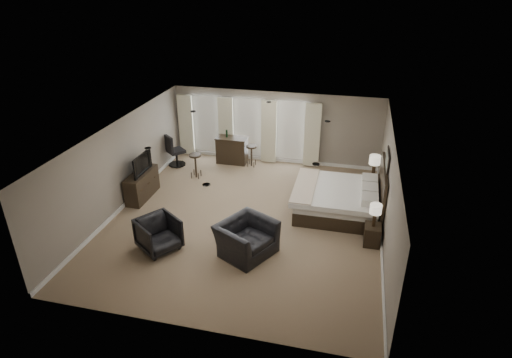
% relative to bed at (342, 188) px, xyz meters
% --- Properties ---
extents(room, '(7.60, 8.60, 2.64)m').
position_rel_bed_xyz_m(room, '(-2.58, -1.02, 0.53)').
color(room, '#816B52').
rests_on(room, ground).
extents(window_bay, '(5.25, 0.20, 2.30)m').
position_rel_bed_xyz_m(window_bay, '(-3.58, 3.09, 0.43)').
color(window_bay, silver).
rests_on(window_bay, room).
extents(bed, '(2.43, 2.32, 1.55)m').
position_rel_bed_xyz_m(bed, '(0.00, 0.00, 0.00)').
color(bed, silver).
rests_on(bed, ground).
extents(nightstand_near, '(0.41, 0.50, 0.54)m').
position_rel_bed_xyz_m(nightstand_near, '(0.89, -1.45, -0.50)').
color(nightstand_near, black).
rests_on(nightstand_near, ground).
extents(nightstand_far, '(0.43, 0.52, 0.57)m').
position_rel_bed_xyz_m(nightstand_far, '(0.89, 1.45, -0.49)').
color(nightstand_far, black).
rests_on(nightstand_far, ground).
extents(lamp_near, '(0.30, 0.30, 0.62)m').
position_rel_bed_xyz_m(lamp_near, '(0.89, -1.45, 0.08)').
color(lamp_near, beige).
rests_on(lamp_near, nightstand_near).
extents(lamp_far, '(0.34, 0.34, 0.71)m').
position_rel_bed_xyz_m(lamp_far, '(0.89, 1.45, 0.15)').
color(lamp_far, beige).
rests_on(lamp_far, nightstand_far).
extents(wall_art, '(0.04, 0.96, 0.56)m').
position_rel_bed_xyz_m(wall_art, '(1.12, 0.00, 0.98)').
color(wall_art, slate).
rests_on(wall_art, room).
extents(dresser, '(0.47, 1.45, 0.84)m').
position_rel_bed_xyz_m(dresser, '(-6.03, -0.50, -0.35)').
color(dresser, black).
rests_on(dresser, ground).
extents(tv, '(0.62, 1.08, 0.14)m').
position_rel_bed_xyz_m(tv, '(-6.03, -0.50, 0.14)').
color(tv, black).
rests_on(tv, dresser).
extents(armchair_near, '(1.38, 1.57, 1.15)m').
position_rel_bed_xyz_m(armchair_near, '(-2.16, -2.58, -0.20)').
color(armchair_near, black).
rests_on(armchair_near, ground).
extents(armchair_far, '(1.24, 1.25, 0.95)m').
position_rel_bed_xyz_m(armchair_far, '(-4.35, -2.92, -0.30)').
color(armchair_far, black).
rests_on(armchair_far, ground).
extents(bar_counter, '(1.13, 0.59, 0.98)m').
position_rel_bed_xyz_m(bar_counter, '(-4.07, 2.71, -0.28)').
color(bar_counter, black).
rests_on(bar_counter, ground).
extents(bar_stool_left, '(0.44, 0.44, 0.84)m').
position_rel_bed_xyz_m(bar_stool_left, '(-4.92, 1.22, -0.35)').
color(bar_stool_left, black).
rests_on(bar_stool_left, ground).
extents(bar_stool_right, '(0.40, 0.40, 0.78)m').
position_rel_bed_xyz_m(bar_stool_right, '(-3.31, 2.58, -0.38)').
color(bar_stool_right, black).
rests_on(bar_stool_right, ground).
extents(desk_chair, '(0.84, 0.84, 1.17)m').
position_rel_bed_xyz_m(desk_chair, '(-5.95, 2.01, -0.19)').
color(desk_chair, black).
rests_on(desk_chair, ground).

